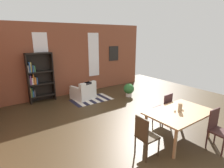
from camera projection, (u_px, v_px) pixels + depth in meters
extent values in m
plane|color=#3D2E1B|center=(134.00, 133.00, 4.93)|extent=(10.90, 10.90, 0.00)
cube|color=brown|center=(70.00, 60.00, 7.87)|extent=(7.73, 0.12, 3.07)
cube|color=white|center=(42.00, 59.00, 7.11)|extent=(0.55, 0.02, 2.00)
cube|color=white|center=(94.00, 55.00, 8.43)|extent=(0.55, 0.02, 2.00)
cube|color=#A27A54|center=(180.00, 112.00, 4.46)|extent=(1.65, 1.06, 0.04)
cylinder|color=#A27A54|center=(175.00, 144.00, 3.81)|extent=(0.07, 0.07, 0.71)
cylinder|color=#A27A54|center=(210.00, 125.00, 4.63)|extent=(0.07, 0.07, 0.71)
cylinder|color=#A27A54|center=(146.00, 127.00, 4.49)|extent=(0.07, 0.07, 0.71)
cylinder|color=#A27A54|center=(181.00, 113.00, 5.30)|extent=(0.07, 0.07, 0.71)
cylinder|color=#998466|center=(180.00, 107.00, 4.42)|extent=(0.10, 0.10, 0.21)
cylinder|color=silver|center=(175.00, 111.00, 4.43)|extent=(0.04, 0.04, 0.05)
cylinder|color=silver|center=(183.00, 110.00, 4.50)|extent=(0.04, 0.04, 0.04)
cube|color=#382123|center=(162.00, 109.00, 5.39)|extent=(0.42, 0.42, 0.04)
cube|color=#382123|center=(168.00, 103.00, 5.19)|extent=(0.38, 0.05, 0.50)
cylinder|color=#382123|center=(160.00, 112.00, 5.70)|extent=(0.04, 0.04, 0.43)
cylinder|color=#382123|center=(153.00, 116.00, 5.48)|extent=(0.04, 0.04, 0.43)
cylinder|color=#382123|center=(170.00, 116.00, 5.43)|extent=(0.04, 0.04, 0.43)
cylinder|color=#382123|center=(163.00, 120.00, 5.21)|extent=(0.04, 0.04, 0.43)
cube|color=#3F2422|center=(220.00, 132.00, 4.09)|extent=(0.42, 0.42, 0.04)
cube|color=#3F2422|center=(214.00, 119.00, 4.17)|extent=(0.38, 0.05, 0.50)
cylinder|color=#3F2422|center=(223.00, 148.00, 3.91)|extent=(0.04, 0.04, 0.43)
cylinder|color=#3F2422|center=(207.00, 140.00, 4.20)|extent=(0.04, 0.04, 0.43)
cylinder|color=#3F2422|center=(215.00, 135.00, 4.39)|extent=(0.04, 0.04, 0.43)
cube|color=#3F3223|center=(147.00, 137.00, 3.90)|extent=(0.41, 0.41, 0.04)
cube|color=#3F3223|center=(142.00, 129.00, 3.73)|extent=(0.04, 0.38, 0.50)
cylinder|color=#3F3223|center=(159.00, 147.00, 3.92)|extent=(0.04, 0.04, 0.43)
cylinder|color=#3F3223|center=(147.00, 140.00, 4.20)|extent=(0.04, 0.04, 0.43)
cylinder|color=#3F3223|center=(147.00, 153.00, 3.72)|extent=(0.04, 0.04, 0.43)
cylinder|color=#3F3223|center=(135.00, 145.00, 4.01)|extent=(0.04, 0.04, 0.43)
cube|color=black|center=(28.00, 79.00, 6.78)|extent=(0.04, 0.32, 1.94)
cube|color=black|center=(53.00, 76.00, 7.31)|extent=(0.04, 0.32, 1.94)
cube|color=black|center=(40.00, 77.00, 7.17)|extent=(0.98, 0.01, 1.94)
cube|color=black|center=(43.00, 95.00, 7.24)|extent=(0.94, 0.32, 0.04)
cube|color=gold|center=(30.00, 92.00, 6.94)|extent=(0.03, 0.23, 0.38)
cube|color=#33724C|center=(32.00, 92.00, 6.96)|extent=(0.03, 0.25, 0.37)
cube|color=#284C8C|center=(33.00, 94.00, 7.01)|extent=(0.05, 0.19, 0.23)
cube|color=#4C4C51|center=(34.00, 93.00, 7.03)|extent=(0.03, 0.19, 0.27)
cube|color=black|center=(41.00, 84.00, 7.11)|extent=(0.94, 0.32, 0.04)
cube|color=#4C4C51|center=(29.00, 82.00, 6.83)|extent=(0.03, 0.20, 0.26)
cube|color=#8C4C8C|center=(30.00, 80.00, 6.84)|extent=(0.04, 0.19, 0.36)
cube|color=white|center=(32.00, 81.00, 6.89)|extent=(0.05, 0.17, 0.25)
cube|color=orange|center=(33.00, 79.00, 6.90)|extent=(0.04, 0.17, 0.40)
cube|color=orange|center=(35.00, 81.00, 6.95)|extent=(0.05, 0.19, 0.27)
cube|color=#284C8C|center=(37.00, 81.00, 6.98)|extent=(0.05, 0.19, 0.26)
cube|color=black|center=(40.00, 72.00, 6.98)|extent=(0.94, 0.32, 0.04)
cube|color=white|center=(28.00, 69.00, 6.71)|extent=(0.05, 0.20, 0.27)
cube|color=#284C8C|center=(29.00, 67.00, 6.72)|extent=(0.05, 0.27, 0.39)
cube|color=gold|center=(31.00, 67.00, 6.75)|extent=(0.04, 0.16, 0.37)
cube|color=#284C8C|center=(32.00, 69.00, 6.80)|extent=(0.05, 0.23, 0.26)
cube|color=#33724C|center=(34.00, 69.00, 6.83)|extent=(0.04, 0.25, 0.24)
cube|color=black|center=(38.00, 53.00, 6.80)|extent=(0.94, 0.32, 0.04)
cube|color=silver|center=(83.00, 94.00, 7.58)|extent=(0.95, 0.95, 0.40)
cube|color=silver|center=(88.00, 86.00, 7.27)|extent=(0.82, 0.33, 0.35)
cube|color=silver|center=(89.00, 86.00, 7.75)|extent=(0.27, 0.73, 0.15)
cube|color=silver|center=(76.00, 89.00, 7.26)|extent=(0.27, 0.73, 0.15)
cube|color=black|center=(88.00, 83.00, 7.24)|extent=(0.31, 0.23, 0.08)
cylinder|color=silver|center=(129.00, 95.00, 7.84)|extent=(0.26, 0.26, 0.16)
sphere|color=#2D6B33|center=(129.00, 89.00, 7.77)|extent=(0.45, 0.45, 0.45)
cube|color=#1E1E33|center=(75.00, 103.00, 7.04)|extent=(0.16, 0.97, 0.01)
cube|color=silver|center=(79.00, 102.00, 7.13)|extent=(0.16, 0.97, 0.01)
cube|color=#1E1E33|center=(83.00, 102.00, 7.23)|extent=(0.16, 0.97, 0.01)
cube|color=silver|center=(86.00, 101.00, 7.32)|extent=(0.16, 0.97, 0.01)
cube|color=#1E1E33|center=(90.00, 100.00, 7.41)|extent=(0.16, 0.97, 0.01)
cube|color=silver|center=(93.00, 99.00, 7.50)|extent=(0.16, 0.97, 0.01)
cube|color=#1E1E33|center=(97.00, 98.00, 7.59)|extent=(0.16, 0.97, 0.01)
cube|color=silver|center=(100.00, 98.00, 7.68)|extent=(0.16, 0.97, 0.01)
cube|color=#1E1E33|center=(103.00, 97.00, 7.77)|extent=(0.16, 0.97, 0.01)
cube|color=silver|center=(106.00, 96.00, 7.86)|extent=(0.16, 0.97, 0.01)
cube|color=black|center=(114.00, 53.00, 9.08)|extent=(0.56, 0.03, 0.72)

